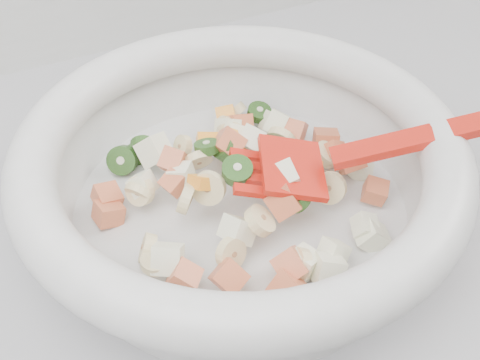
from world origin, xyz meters
name	(u,v)px	position (x,y,z in m)	size (l,w,h in m)	color
mixing_bowl	(241,172)	(-0.02, 1.40, 0.96)	(0.44, 0.36, 0.12)	silver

